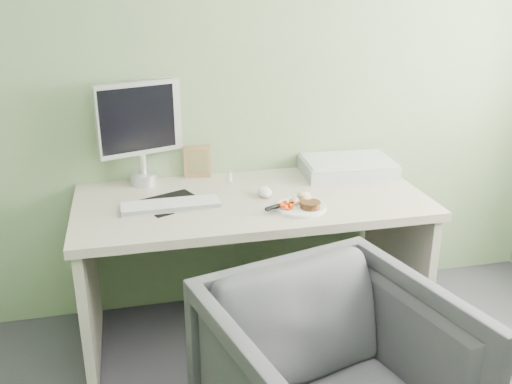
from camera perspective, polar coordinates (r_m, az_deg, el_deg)
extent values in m
plane|color=gray|center=(2.83, -2.19, 14.01)|extent=(3.50, 0.00, 3.50)
cube|color=#BFB1A0|center=(2.63, -0.44, -0.95)|extent=(1.60, 0.75, 0.04)
cube|color=#B0A796|center=(2.74, -16.33, -9.35)|extent=(0.04, 0.70, 0.69)
cube|color=#B0A796|center=(3.02, 13.87, -6.15)|extent=(0.04, 0.70, 0.69)
cylinder|color=white|center=(2.50, 4.51, -1.56)|extent=(0.22, 0.22, 0.01)
cylinder|color=black|center=(2.48, 5.46, -1.29)|extent=(0.09, 0.09, 0.03)
ellipsoid|color=#A67951|center=(2.54, 4.71, -0.42)|extent=(0.10, 0.08, 0.05)
cube|color=#FF3D05|center=(2.47, 3.15, -1.22)|extent=(0.06, 0.05, 0.04)
cube|color=silver|center=(2.51, 3.50, -1.06)|extent=(0.11, 0.07, 0.01)
cube|color=black|center=(2.44, 1.70, -1.56)|extent=(0.08, 0.05, 0.01)
cube|color=black|center=(2.58, -8.41, -1.06)|extent=(0.33, 0.32, 0.00)
cube|color=white|center=(2.52, -8.52, -1.27)|extent=(0.43, 0.13, 0.02)
ellipsoid|color=white|center=(2.63, 0.89, 0.03)|extent=(0.07, 0.12, 0.04)
cube|color=#8D6041|center=(2.87, -5.91, 3.02)|extent=(0.13, 0.03, 0.16)
cylinder|color=white|center=(2.82, -2.62, 1.48)|extent=(0.02, 0.02, 0.05)
cone|color=#7DA8C8|center=(2.81, -2.63, 2.08)|extent=(0.02, 0.02, 0.02)
cube|color=#B4B5BB|center=(2.96, 9.12, 2.46)|extent=(0.48, 0.33, 0.07)
cylinder|color=silver|center=(2.83, -11.16, 1.32)|extent=(0.13, 0.13, 0.06)
cylinder|color=silver|center=(2.81, -11.26, 2.74)|extent=(0.03, 0.03, 0.09)
cube|color=silver|center=(2.77, -11.60, 7.23)|extent=(0.40, 0.17, 0.35)
cube|color=black|center=(2.75, -11.58, 7.13)|extent=(0.35, 0.13, 0.30)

